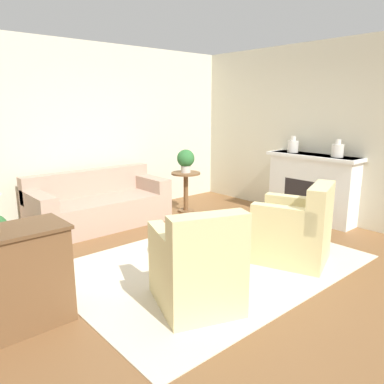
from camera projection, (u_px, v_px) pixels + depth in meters
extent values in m
plane|color=brown|center=(213.00, 264.00, 4.41)|extent=(16.00, 16.00, 0.00)
cube|color=beige|center=(95.00, 132.00, 6.16)|extent=(9.52, 0.12, 2.80)
cube|color=beige|center=(337.00, 133.00, 5.81)|extent=(0.12, 9.22, 2.80)
cube|color=beige|center=(213.00, 263.00, 4.41)|extent=(3.35, 2.39, 0.01)
cube|color=tan|center=(101.00, 212.00, 5.74)|extent=(2.08, 0.88, 0.45)
cube|color=tan|center=(89.00, 182.00, 5.90)|extent=(2.08, 0.20, 0.39)
cube|color=tan|center=(39.00, 201.00, 5.06)|extent=(0.24, 0.84, 0.21)
cube|color=tan|center=(150.00, 183.00, 6.24)|extent=(0.24, 0.84, 0.21)
cube|color=brown|center=(115.00, 231.00, 5.48)|extent=(1.87, 0.05, 0.06)
cube|color=beige|center=(195.00, 281.00, 3.47)|extent=(0.92, 1.00, 0.44)
cube|color=beige|center=(208.00, 244.00, 3.09)|extent=(0.71, 0.43, 0.50)
cube|color=beige|center=(222.00, 240.00, 3.50)|extent=(0.40, 0.77, 0.28)
cube|color=beige|center=(166.00, 247.00, 3.32)|extent=(0.40, 0.77, 0.28)
cube|color=brown|center=(182.00, 282.00, 3.86)|extent=(0.59, 0.26, 0.06)
cube|color=beige|center=(291.00, 242.00, 4.45)|extent=(0.92, 1.00, 0.44)
cube|color=beige|center=(320.00, 207.00, 4.20)|extent=(0.71, 0.43, 0.50)
cube|color=beige|center=(296.00, 208.00, 4.61)|extent=(0.40, 0.77, 0.28)
cube|color=beige|center=(285.00, 219.00, 4.15)|extent=(0.40, 0.77, 0.28)
cube|color=brown|center=(260.00, 252.00, 4.67)|extent=(0.59, 0.26, 0.06)
cylinder|color=tan|center=(202.00, 236.00, 4.42)|extent=(0.85, 0.85, 0.36)
cylinder|color=brown|center=(201.00, 268.00, 4.13)|extent=(0.05, 0.05, 0.12)
cylinder|color=brown|center=(232.00, 256.00, 4.45)|extent=(0.05, 0.05, 0.12)
cylinder|color=brown|center=(172.00, 254.00, 4.50)|extent=(0.05, 0.05, 0.12)
cylinder|color=brown|center=(203.00, 244.00, 4.83)|extent=(0.05, 0.05, 0.12)
cylinder|color=brown|center=(186.00, 173.00, 6.42)|extent=(0.50, 0.50, 0.03)
cylinder|color=brown|center=(186.00, 193.00, 6.50)|extent=(0.08, 0.08, 0.67)
cylinder|color=brown|center=(186.00, 211.00, 6.57)|extent=(0.27, 0.27, 0.03)
cube|color=white|center=(312.00, 187.00, 6.01)|extent=(0.36, 1.41, 1.07)
cube|color=#282323|center=(305.00, 199.00, 5.94)|extent=(0.02, 0.78, 0.59)
cube|color=white|center=(314.00, 156.00, 5.88)|extent=(0.44, 1.51, 0.05)
cylinder|color=silver|center=(293.00, 147.00, 6.14)|extent=(0.18, 0.18, 0.19)
cylinder|color=silver|center=(293.00, 138.00, 6.11)|extent=(0.08, 0.08, 0.07)
cylinder|color=silver|center=(338.00, 151.00, 5.57)|extent=(0.18, 0.18, 0.19)
cylinder|color=silver|center=(338.00, 142.00, 5.54)|extent=(0.08, 0.08, 0.07)
cylinder|color=beige|center=(186.00, 169.00, 6.41)|extent=(0.17, 0.17, 0.12)
sphere|color=#2D6B33|center=(186.00, 158.00, 6.36)|extent=(0.30, 0.30, 0.30)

